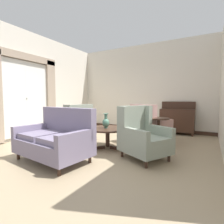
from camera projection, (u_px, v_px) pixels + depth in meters
ground at (93, 151)px, 4.01m from camera, size 9.08×9.08×0.00m
wall_back at (142, 88)px, 6.71m from camera, size 5.37×0.08×3.25m
wall_left at (48, 86)px, 6.01m from camera, size 0.08×4.54×3.25m
baseboard_back at (141, 128)px, 6.78m from camera, size 5.21×0.03×0.12m
window_with_curtains at (27, 93)px, 5.22m from camera, size 0.12×2.11×2.51m
coffee_table at (108, 131)px, 4.21m from camera, size 0.98×0.98×0.49m
porcelain_vase at (106, 122)px, 4.16m from camera, size 0.17×0.17×0.36m
settee at (55, 139)px, 3.36m from camera, size 1.56×1.01×1.01m
armchair_near_sideboard at (74, 127)px, 4.79m from camera, size 1.00×0.94×1.05m
armchair_near_window at (149, 127)px, 4.73m from camera, size 1.08×1.15×1.05m
armchair_beside_settee at (142, 136)px, 3.49m from camera, size 1.12×1.07×1.04m
side_table at (158, 130)px, 4.24m from camera, size 0.51×0.51×0.73m
sideboard at (177, 120)px, 5.88m from camera, size 1.10×0.37×1.10m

